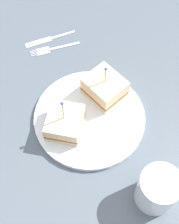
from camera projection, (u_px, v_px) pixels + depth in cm
name	position (u px, v px, depth cm)	size (l,w,h in cm)	color
ground_plane	(90.00, 121.00, 75.35)	(92.80, 92.80, 2.00)	#4C5660
plate	(90.00, 118.00, 73.94)	(24.96, 24.96, 1.25)	white
sandwich_half_front	(65.00, 123.00, 70.05)	(10.38, 10.67, 10.59)	beige
sandwich_half_back	(105.00, 88.00, 74.08)	(10.04, 10.56, 9.93)	beige
drink_glass	(157.00, 190.00, 62.05)	(7.88, 7.88, 9.14)	beige
fork	(49.00, 49.00, 84.35)	(13.14, 2.38, 0.35)	silver
knife	(47.00, 39.00, 86.04)	(13.65, 1.76, 0.35)	silver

